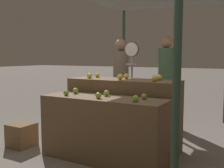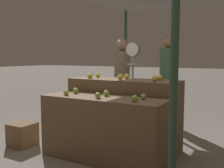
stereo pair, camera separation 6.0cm
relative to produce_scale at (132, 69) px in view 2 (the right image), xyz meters
The scene contains 19 objects.
ground_plane 1.73m from the produce_scale, 82.73° to the right, with size 60.00×60.00×0.00m, color gray.
display_counter_front 1.47m from the produce_scale, 82.73° to the right, with size 1.73×0.55×0.87m, color brown.
display_counter_back 0.94m from the produce_scale, 76.14° to the right, with size 1.73×0.55×1.07m, color brown.
apple_front_0 1.43m from the produce_scale, 105.46° to the right, with size 0.08×0.08×0.08m, color #84AD3D.
apple_front_1 1.39m from the produce_scale, 83.27° to the right, with size 0.08×0.08×0.08m, color #8EB247.
apple_front_2 1.55m from the produce_scale, 63.15° to the right, with size 0.08×0.08×0.08m, color #84AD3D.
apple_front_3 1.23m from the produce_scale, 108.25° to the right, with size 0.09×0.09×0.09m, color #84AD3D.
apple_front_4 1.18m from the produce_scale, 82.50° to the right, with size 0.08×0.08×0.08m, color #8EB247.
apple_front_5 1.37m from the produce_scale, 58.24° to the right, with size 0.07×0.07×0.07m, color #7AA338.
apple_back_0 0.85m from the produce_scale, 117.43° to the right, with size 0.09×0.09×0.09m, color gold.
apple_back_1 0.77m from the produce_scale, 77.85° to the right, with size 0.09×0.09×0.09m, color gold.
apple_back_2 1.02m from the produce_scale, 46.73° to the right, with size 0.09×0.09×0.09m, color yellow.
apple_back_3 0.67m from the produce_scale, 124.05° to the right, with size 0.08×0.08×0.08m, color gold.
apple_back_4 0.57m from the produce_scale, 73.07° to the right, with size 0.08×0.08×0.08m, color yellow.
apple_back_5 0.88m from the produce_scale, 37.22° to the right, with size 0.08×0.08×0.08m, color yellow.
produce_scale is the anchor object (origin of this frame).
person_vendor_at_scale 0.54m from the produce_scale, 138.75° to the left, with size 0.34×0.34×1.75m.
person_customer_left 1.01m from the produce_scale, 71.27° to the left, with size 0.37×0.37×1.82m.
wooden_crate_side 2.13m from the produce_scale, 131.97° to the right, with size 0.36×0.36×0.36m, color brown.
Camera 2 is at (1.85, -2.93, 1.41)m, focal length 42.00 mm.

